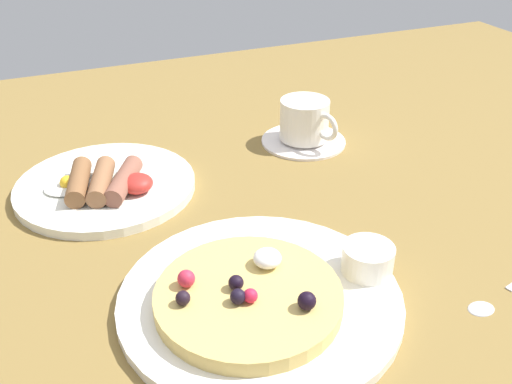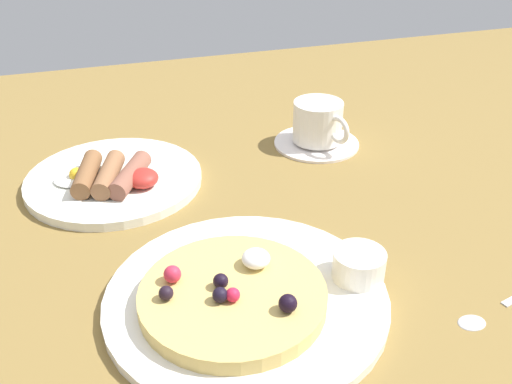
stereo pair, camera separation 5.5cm
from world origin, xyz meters
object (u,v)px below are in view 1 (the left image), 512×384
Objects in this scene: breakfast_plate at (106,186)px; teaspoon at (502,293)px; coffee_saucer at (303,140)px; pancake_plate at (260,298)px; syrup_ramekin at (368,259)px; coffee_cup at (305,119)px.

breakfast_plate reaches higher than teaspoon.
coffee_saucer reaches higher than teaspoon.
pancake_plate is 1.86× the size of teaspoon.
pancake_plate is 38.21cm from coffee_saucer.
coffee_saucer is at bearing 93.79° from teaspoon.
syrup_ramekin is at bearing -53.11° from breakfast_plate.
teaspoon is (34.02, -37.41, -0.39)cm from breakfast_plate.
coffee_saucer is at bearing 74.63° from syrup_ramekin.
pancake_plate is 25.13cm from teaspoon.
pancake_plate is 1.20× the size of breakfast_plate.
pancake_plate is 30.70cm from breakfast_plate.
teaspoon is (2.62, -40.29, -3.80)cm from coffee_cup.
syrup_ramekin is 0.42× the size of coffee_saucer.
teaspoon is at bearing -86.21° from coffee_saucer.
coffee_cup is 0.68× the size of teaspoon.
breakfast_plate is 1.82× the size of coffee_saucer.
coffee_saucer is at bearing 56.72° from pancake_plate.
syrup_ramekin is 0.52× the size of coffee_cup.
coffee_saucer is 3.63cm from coffee_cup.
breakfast_plate is 1.55× the size of teaspoon.
coffee_saucer is (20.96, 31.94, -0.16)cm from pancake_plate.
coffee_saucer is 0.86× the size of teaspoon.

